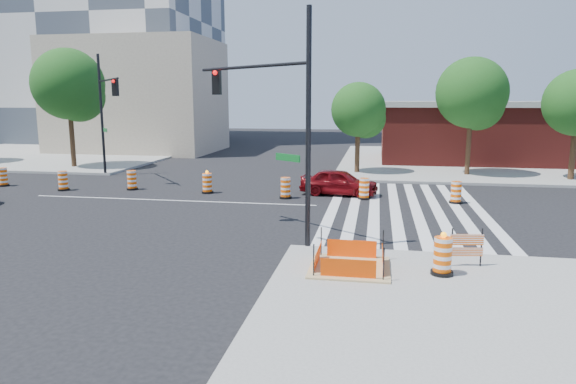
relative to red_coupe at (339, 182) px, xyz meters
name	(u,v)px	position (x,y,z in m)	size (l,w,h in m)	color
ground	(171,200)	(-7.81, -2.79, -0.66)	(120.00, 120.00, 0.00)	black
sidewalk_ne	(489,162)	(10.19, 15.21, -0.59)	(22.00, 22.00, 0.15)	gray
sidewalk_nw	(57,153)	(-25.81, 15.21, -0.59)	(22.00, 22.00, 0.15)	gray
crosswalk_east	(405,209)	(3.14, -2.79, -0.66)	(6.75, 13.50, 0.01)	silver
lane_centerline	(171,200)	(-7.81, -2.79, -0.66)	(14.00, 0.12, 0.01)	silver
excavation_pit	(350,266)	(1.19, -11.79, -0.44)	(2.20, 2.20, 0.90)	tan
brick_storefront	(491,132)	(10.19, 15.21, 1.66)	(16.50, 8.50, 4.60)	maroon
beige_midrise	(139,97)	(-19.81, 19.21, 4.34)	(14.00, 10.00, 10.00)	tan
red_coupe	(339,182)	(0.00, 0.00, 0.00)	(1.56, 3.88, 1.32)	#60080C
signal_pole_se	(275,107)	(-1.50, -8.87, 3.85)	(4.56, 3.39, 7.34)	black
signal_pole_nw	(105,103)	(-14.19, 3.13, 3.86)	(3.61, 4.38, 7.35)	black
pit_drum	(443,257)	(3.64, -11.88, -0.03)	(0.60, 0.60, 1.17)	black
barricade	(467,245)	(4.38, -11.03, 0.09)	(0.92, 0.19, 1.09)	#FE5905
tree_north_b	(69,88)	(-18.95, 7.00, 4.83)	(4.81, 4.81, 8.17)	#382314
tree_north_c	(359,113)	(0.63, 7.52, 3.25)	(3.45, 3.43, 5.83)	#382314
tree_north_d	(472,97)	(7.43, 7.65, 4.24)	(4.29, 4.29, 7.29)	#382314
median_drum_0	(3,178)	(-18.58, -0.51, -0.18)	(0.60, 0.60, 1.02)	black
median_drum_1	(63,181)	(-14.48, -1.18, -0.18)	(0.60, 0.60, 1.02)	black
median_drum_2	(132,181)	(-10.99, -0.35, -0.18)	(0.60, 0.60, 1.02)	black
median_drum_3	(207,184)	(-6.70, -0.64, -0.17)	(0.60, 0.60, 1.18)	black
median_drum_4	(286,189)	(-2.49, -1.34, -0.18)	(0.60, 0.60, 1.02)	black
median_drum_5	(364,189)	(1.27, -0.88, -0.18)	(0.60, 0.60, 1.02)	black
median_drum_6	(456,193)	(5.49, -1.17, -0.18)	(0.60, 0.60, 1.02)	black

